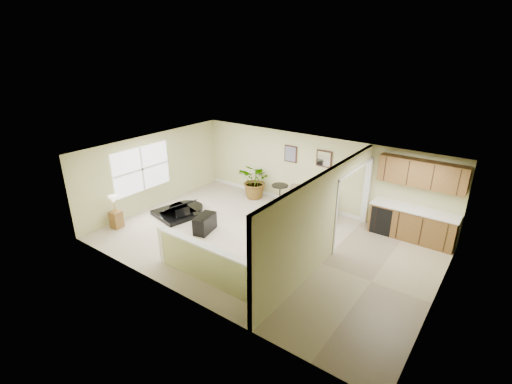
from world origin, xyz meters
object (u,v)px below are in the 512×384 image
Objects in this scene: small_plant at (328,217)px; loveseat at (309,202)px; palm_plant at (256,181)px; piano at (176,200)px; accent_table at (280,193)px; piano_bench at (205,224)px; lamp_stand at (116,214)px.

loveseat is at bearing 154.36° from small_plant.
palm_plant is (-2.12, -0.10, 0.29)m from loveseat.
small_plant is at bearing 40.39° from piano.
accent_table is 0.62× the size of palm_plant.
piano reaches higher than small_plant.
piano reaches higher than piano_bench.
small_plant is (0.91, -0.44, -0.15)m from loveseat.
small_plant is (1.89, -0.13, -0.32)m from accent_table.
palm_plant is at bearing 76.49° from piano.
palm_plant reaches higher than small_plant.
loveseat is 2.07× the size of accent_table.
piano is 1.63m from piano_bench.
loveseat is at bearing 59.56° from piano_bench.
piano_bench is 3.82m from small_plant.
palm_plant reaches higher than accent_table.
accent_table is (2.42, 2.45, 0.01)m from piano.
piano_bench is 0.46× the size of loveseat.
palm_plant is (-1.15, 0.20, 0.12)m from accent_table.
palm_plant is at bearing 64.75° from lamp_stand.
accent_table is at bearing 52.45° from lamp_stand.
piano_bench is 2.93m from accent_table.
palm_plant reaches higher than lamp_stand.
lamp_stand reaches higher than accent_table.
piano_bench is 2.75m from lamp_stand.
piano is 4.38m from loveseat.
lamp_stand is at bearing -141.56° from small_plant.
accent_table reaches higher than piano_bench.
loveseat is 1.63× the size of lamp_stand.
piano reaches higher than loveseat.
loveseat is 1.29× the size of palm_plant.
lamp_stand is at bearing -135.99° from loveseat.
loveseat is 3.46× the size of small_plant.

